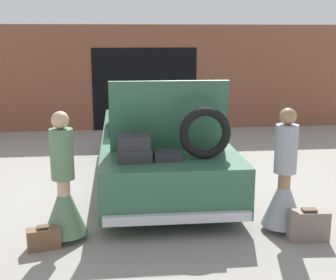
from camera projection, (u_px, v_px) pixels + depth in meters
name	position (u px, v px, depth m)	size (l,w,h in m)	color
ground_plane	(160.00, 179.00, 8.42)	(40.00, 40.00, 0.00)	gray
garage_wall_back	(145.00, 78.00, 12.59)	(12.00, 0.14, 2.80)	brown
car	(160.00, 145.00, 8.28)	(2.03, 5.12, 1.92)	#336047
person_left	(64.00, 195.00, 5.82)	(0.55, 0.55, 1.64)	tan
person_right	(284.00, 188.00, 6.09)	(0.55, 0.55, 1.64)	#997051
suitcase_beside_left_person	(44.00, 238.00, 5.64)	(0.42, 0.26, 0.30)	brown
suitcase_beside_right_person	(308.00, 225.00, 5.87)	(0.52, 0.23, 0.42)	#75665B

